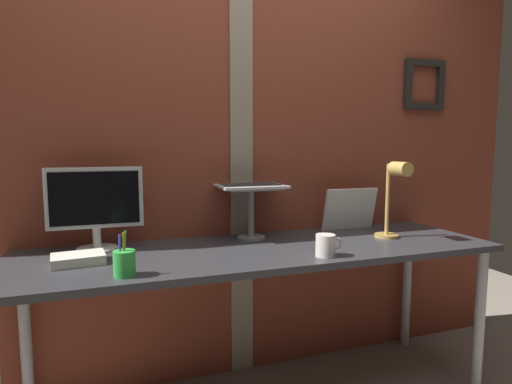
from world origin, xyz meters
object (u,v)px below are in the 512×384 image
at_px(coffee_mug, 326,245).
at_px(desk_lamp, 395,191).
at_px(pen_cup, 124,263).
at_px(laptop, 247,176).
at_px(monitor, 95,203).
at_px(whiteboard_panel, 350,209).

bearing_deg(coffee_mug, desk_lamp, 20.16).
distance_m(desk_lamp, pen_cup, 1.33).
bearing_deg(laptop, monitor, -174.91).
relative_size(whiteboard_panel, desk_lamp, 0.80).
height_order(pen_cup, coffee_mug, pen_cup).
height_order(monitor, laptop, laptop).
bearing_deg(monitor, desk_lamp, -10.48).
distance_m(monitor, laptop, 0.75).
bearing_deg(whiteboard_panel, coffee_mug, -131.11).
relative_size(laptop, whiteboard_panel, 1.05).
distance_m(monitor, coffee_mug, 1.04).
height_order(laptop, desk_lamp, laptop).
xyz_separation_m(monitor, whiteboard_panel, (1.33, 0.03, -0.10)).
distance_m(whiteboard_panel, desk_lamp, 0.32).
relative_size(monitor, desk_lamp, 1.05).
relative_size(monitor, laptop, 1.24).
distance_m(monitor, pen_cup, 0.48).
distance_m(monitor, desk_lamp, 1.43).
height_order(desk_lamp, coffee_mug, desk_lamp).
xyz_separation_m(whiteboard_panel, coffee_mug, (-0.40, -0.46, -0.07)).
xyz_separation_m(whiteboard_panel, desk_lamp, (0.07, -0.29, 0.13)).
bearing_deg(pen_cup, laptop, 38.47).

